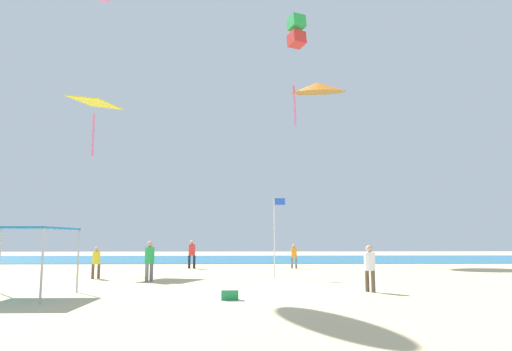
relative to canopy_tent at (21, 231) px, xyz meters
The scene contains 13 objects.
ground 9.18m from the canopy_tent, ahead, with size 110.00×110.00×0.10m, color #D1BA8C.
ocean_strip 31.43m from the canopy_tent, 73.80° to the left, with size 110.00×18.02×0.03m, color #1E6B93.
canopy_tent is the anchor object (origin of this frame).
person_near_tent 19.27m from the canopy_tent, 54.58° to the left, with size 0.43×0.38×1.60m.
person_leftmost 7.78m from the canopy_tent, 87.57° to the left, with size 0.42×0.38×1.59m.
person_central 16.40m from the canopy_tent, 74.96° to the left, with size 0.50×0.45×1.88m.
person_rightmost 12.66m from the canopy_tent, ahead, with size 0.42×0.43×1.75m.
person_far_shore 6.94m from the canopy_tent, 61.08° to the left, with size 0.45×0.46×1.88m.
banner_flag 12.57m from the canopy_tent, 41.56° to the left, with size 0.61×0.06×4.12m.
cooler_box 7.61m from the canopy_tent, ahead, with size 0.57×0.37×0.35m.
kite_box_green 28.24m from the canopy_tent, 58.70° to the left, with size 1.58×1.64×2.57m.
kite_delta_orange 31.38m from the canopy_tent, 59.60° to the left, with size 5.74×5.81×4.20m.
kite_diamond_yellow 17.04m from the canopy_tent, 99.05° to the left, with size 3.47×3.49×3.96m.
Camera 1 is at (-1.03, -18.30, 2.01)m, focal length 33.38 mm.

